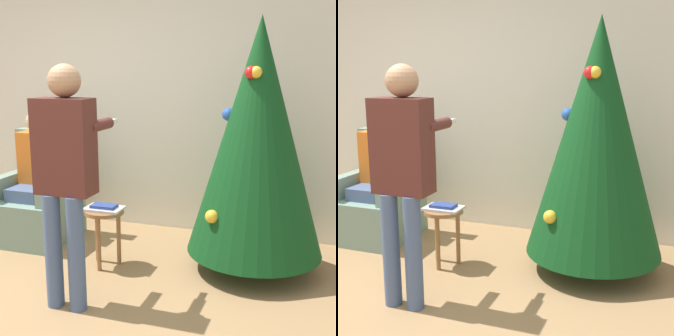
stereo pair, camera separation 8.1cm
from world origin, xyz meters
TOP-DOWN VIEW (x-y plane):
  - ground_plane at (0.00, 0.00)m, footprint 14.00×14.00m
  - wall_back at (0.00, 2.23)m, footprint 8.00×0.06m
  - christmas_tree at (1.37, 1.43)m, footprint 1.10×1.10m
  - armchair at (-0.75, 1.52)m, footprint 0.69×0.74m
  - person_seated at (-0.75, 1.49)m, footprint 0.36×0.46m
  - person_standing at (0.23, 0.42)m, footprint 0.41×0.57m
  - side_stool at (0.17, 1.10)m, footprint 0.33×0.33m
  - laptop at (0.17, 1.10)m, footprint 0.31×0.21m
  - book at (0.17, 1.10)m, footprint 0.21×0.12m

SIDE VIEW (x-z plane):
  - ground_plane at x=0.00m, z-range 0.00..0.00m
  - armchair at x=-0.75m, z-range -0.18..0.86m
  - side_stool at x=0.17m, z-range 0.14..0.63m
  - laptop at x=0.17m, z-range 0.49..0.51m
  - book at x=0.17m, z-range 0.51..0.53m
  - person_seated at x=-0.75m, z-range 0.06..1.30m
  - person_standing at x=0.23m, z-range 0.16..1.84m
  - christmas_tree at x=1.37m, z-range 0.08..2.12m
  - wall_back at x=0.00m, z-range 0.00..2.70m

